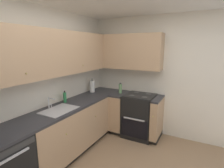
# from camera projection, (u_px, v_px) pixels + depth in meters

# --- Properties ---
(wall_back) EXTENTS (3.95, 0.05, 2.54)m
(wall_back) POSITION_uv_depth(u_px,v_px,m) (32.00, 88.00, 2.76)
(wall_back) COLOR silver
(wall_back) RESTS_ON ground_plane
(wall_right) EXTENTS (0.05, 3.40, 2.54)m
(wall_right) POSITION_uv_depth(u_px,v_px,m) (166.00, 78.00, 3.67)
(wall_right) COLOR silver
(wall_right) RESTS_ON ground_plane
(lower_cabinets_back) EXTENTS (1.80, 0.62, 0.86)m
(lower_cabinets_back) POSITION_uv_depth(u_px,v_px,m) (69.00, 130.00, 3.14)
(lower_cabinets_back) COLOR tan
(lower_cabinets_back) RESTS_ON ground_plane
(countertop_back) EXTENTS (3.01, 0.60, 0.03)m
(countertop_back) POSITION_uv_depth(u_px,v_px,m) (68.00, 107.00, 3.05)
(countertop_back) COLOR #2D2D33
(countertop_back) RESTS_ON lower_cabinets_back
(lower_cabinets_right) EXTENTS (0.62, 1.04, 0.86)m
(lower_cabinets_right) POSITION_uv_depth(u_px,v_px,m) (132.00, 115.00, 3.85)
(lower_cabinets_right) COLOR tan
(lower_cabinets_right) RESTS_ON ground_plane
(countertop_right) EXTENTS (0.60, 1.04, 0.03)m
(countertop_right) POSITION_uv_depth(u_px,v_px,m) (133.00, 95.00, 3.75)
(countertop_right) COLOR #2D2D33
(countertop_right) RESTS_ON lower_cabinets_right
(oven_range) EXTENTS (0.68, 0.62, 1.05)m
(oven_range) POSITION_uv_depth(u_px,v_px,m) (140.00, 115.00, 3.78)
(oven_range) COLOR black
(oven_range) RESTS_ON ground_plane
(upper_cabinets_back) EXTENTS (2.69, 0.34, 0.73)m
(upper_cabinets_back) POSITION_uv_depth(u_px,v_px,m) (51.00, 53.00, 2.79)
(upper_cabinets_back) COLOR tan
(upper_cabinets_right) EXTENTS (0.32, 1.57, 0.73)m
(upper_cabinets_right) POSITION_uv_depth(u_px,v_px,m) (126.00, 52.00, 3.79)
(upper_cabinets_right) COLOR tan
(sink) EXTENTS (0.56, 0.40, 0.10)m
(sink) POSITION_uv_depth(u_px,v_px,m) (59.00, 112.00, 2.84)
(sink) COLOR #B7B7BC
(sink) RESTS_ON countertop_back
(faucet) EXTENTS (0.07, 0.16, 0.18)m
(faucet) POSITION_uv_depth(u_px,v_px,m) (50.00, 102.00, 2.91)
(faucet) COLOR silver
(faucet) RESTS_ON countertop_back
(soap_bottle) EXTENTS (0.06, 0.06, 0.21)m
(soap_bottle) POSITION_uv_depth(u_px,v_px,m) (65.00, 97.00, 3.22)
(soap_bottle) COLOR #338C4C
(soap_bottle) RESTS_ON countertop_back
(paper_towel_roll) EXTENTS (0.11, 0.11, 0.32)m
(paper_towel_roll) POSITION_uv_depth(u_px,v_px,m) (92.00, 86.00, 3.94)
(paper_towel_roll) COLOR white
(paper_towel_roll) RESTS_ON countertop_back
(oil_bottle) EXTENTS (0.07, 0.07, 0.23)m
(oil_bottle) POSITION_uv_depth(u_px,v_px,m) (120.00, 88.00, 3.86)
(oil_bottle) COLOR #729E66
(oil_bottle) RESTS_ON countertop_right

